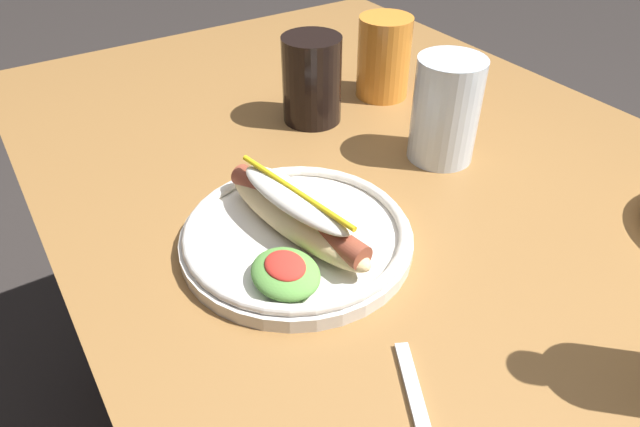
{
  "coord_description": "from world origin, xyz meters",
  "views": [
    {
      "loc": [
        0.38,
        -0.4,
        1.14
      ],
      "look_at": [
        -0.02,
        -0.14,
        0.77
      ],
      "focal_mm": 31.55,
      "sensor_mm": 36.0,
      "label": 1
    }
  ],
  "objects_px": {
    "water_cup": "(446,110)",
    "extra_cup": "(384,57)",
    "soda_cup": "(312,80)",
    "fork": "(420,416)",
    "hot_dog_plate": "(296,231)"
  },
  "relations": [
    {
      "from": "hot_dog_plate",
      "to": "extra_cup",
      "type": "distance_m",
      "value": 0.4
    },
    {
      "from": "fork",
      "to": "extra_cup",
      "type": "relative_size",
      "value": 0.93
    },
    {
      "from": "hot_dog_plate",
      "to": "soda_cup",
      "type": "height_order",
      "value": "soda_cup"
    },
    {
      "from": "fork",
      "to": "water_cup",
      "type": "xyz_separation_m",
      "value": [
        -0.29,
        0.28,
        0.07
      ]
    },
    {
      "from": "soda_cup",
      "to": "extra_cup",
      "type": "distance_m",
      "value": 0.14
    },
    {
      "from": "water_cup",
      "to": "extra_cup",
      "type": "height_order",
      "value": "water_cup"
    },
    {
      "from": "hot_dog_plate",
      "to": "fork",
      "type": "bearing_deg",
      "value": -5.92
    },
    {
      "from": "hot_dog_plate",
      "to": "water_cup",
      "type": "height_order",
      "value": "water_cup"
    },
    {
      "from": "soda_cup",
      "to": "water_cup",
      "type": "height_order",
      "value": "water_cup"
    },
    {
      "from": "hot_dog_plate",
      "to": "fork",
      "type": "height_order",
      "value": "hot_dog_plate"
    },
    {
      "from": "soda_cup",
      "to": "extra_cup",
      "type": "xyz_separation_m",
      "value": [
        -0.01,
        0.14,
        -0.0
      ]
    },
    {
      "from": "hot_dog_plate",
      "to": "extra_cup",
      "type": "xyz_separation_m",
      "value": [
        -0.25,
        0.31,
        0.04
      ]
    },
    {
      "from": "fork",
      "to": "hot_dog_plate",
      "type": "bearing_deg",
      "value": -158.59
    },
    {
      "from": "soda_cup",
      "to": "extra_cup",
      "type": "relative_size",
      "value": 1.0
    },
    {
      "from": "soda_cup",
      "to": "fork",
      "type": "bearing_deg",
      "value": -22.51
    }
  ]
}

